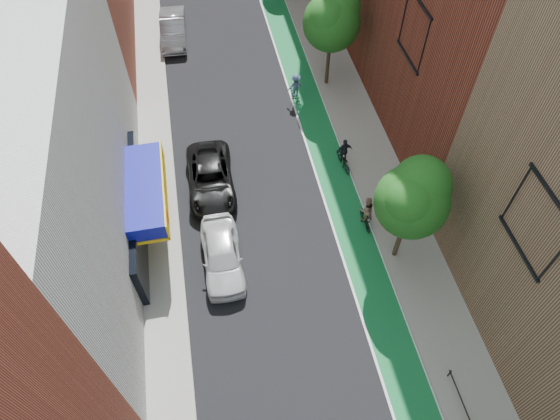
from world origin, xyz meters
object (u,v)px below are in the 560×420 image
parked_car_black (211,178)px  cyclist_lane_far (296,89)px  cyclist_lane_near (366,213)px  cyclist_lane_mid (344,157)px  parked_car_silver (173,29)px  parked_car_white (222,255)px

parked_car_black → cyclist_lane_far: bearing=47.4°
cyclist_lane_near → cyclist_lane_far: cyclist_lane_far is taller
cyclist_lane_mid → parked_car_black: bearing=-5.3°
cyclist_lane_far → cyclist_lane_mid: bearing=92.4°
parked_car_black → parked_car_silver: parked_car_silver is taller
cyclist_lane_mid → parked_car_white: bearing=28.2°
parked_car_black → parked_car_white: bearing=-88.6°
parked_car_silver → cyclist_lane_far: bearing=-46.1°
parked_car_white → cyclist_lane_far: 13.13m
cyclist_lane_far → parked_car_white: bearing=50.7°
cyclist_lane_mid → cyclist_lane_far: cyclist_lane_mid is taller
parked_car_black → cyclist_lane_far: size_ratio=2.73×
parked_car_black → cyclist_lane_mid: size_ratio=2.72×
parked_car_white → cyclist_lane_far: bearing=62.1°
parked_car_white → parked_car_black: parked_car_white is taller
parked_car_black → cyclist_lane_near: (7.70, -4.08, 0.10)m
parked_car_black → cyclist_lane_mid: (7.70, 0.17, -0.02)m
cyclist_lane_near → cyclist_lane_far: 10.60m
cyclist_lane_mid → cyclist_lane_near: bearing=83.4°
parked_car_silver → cyclist_lane_mid: bearing=-55.9°
parked_car_white → cyclist_lane_mid: (7.70, 5.34, -0.07)m
parked_car_white → parked_car_silver: bearing=93.5°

